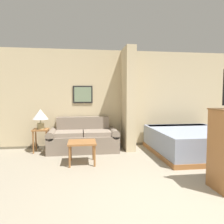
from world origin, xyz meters
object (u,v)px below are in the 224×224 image
at_px(couch, 83,139).
at_px(table_lamp, 40,115).
at_px(bed, 191,141).
at_px(coffee_table, 82,145).

xyz_separation_m(couch, table_lamp, (-1.04, 0.01, 0.60)).
height_order(table_lamp, bed, table_lamp).
relative_size(coffee_table, table_lamp, 1.16).
distance_m(coffee_table, table_lamp, 1.55).
bearing_deg(couch, coffee_table, -91.99).
distance_m(table_lamp, bed, 3.70).
bearing_deg(couch, bed, -14.51).
height_order(couch, table_lamp, table_lamp).
height_order(coffee_table, table_lamp, table_lamp).
xyz_separation_m(coffee_table, bed, (2.59, 0.40, -0.10)).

